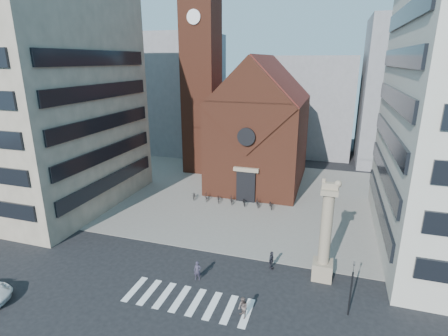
{
  "coord_description": "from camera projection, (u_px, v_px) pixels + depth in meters",
  "views": [
    {
      "loc": [
        9.8,
        -23.27,
        17.33
      ],
      "look_at": [
        -0.08,
        8.0,
        7.13
      ],
      "focal_mm": 28.0,
      "sensor_mm": 36.0,
      "label": 1
    }
  ],
  "objects": [
    {
      "name": "pedestrian_2",
      "position": [
        271.0,
        260.0,
        29.98
      ],
      "size": [
        0.56,
        1.03,
        1.67
      ],
      "primitive_type": "imported",
      "rotation": [
        0.0,
        0.0,
        1.41
      ],
      "color": "#292830",
      "rests_on": "ground"
    },
    {
      "name": "bg_block_right",
      "position": [
        414.0,
        93.0,
        57.5
      ],
      "size": [
        16.0,
        14.0,
        24.0
      ],
      "primitive_type": "cube",
      "color": "gray",
      "rests_on": "ground"
    },
    {
      "name": "ground",
      "position": [
        196.0,
        277.0,
        29.15
      ],
      "size": [
        120.0,
        120.0,
        0.0
      ],
      "primitive_type": "plane",
      "color": "black",
      "rests_on": "ground"
    },
    {
      "name": "scooter_4",
      "position": [
        244.0,
        201.0,
        43.3
      ],
      "size": [
        1.14,
        1.79,
        0.89
      ],
      "primitive_type": "imported",
      "rotation": [
        0.0,
        0.0,
        0.36
      ],
      "color": "black",
      "rests_on": "piazza"
    },
    {
      "name": "traffic_light",
      "position": [
        351.0,
        287.0,
        24.11
      ],
      "size": [
        0.13,
        0.16,
        4.3
      ],
      "color": "black",
      "rests_on": "ground"
    },
    {
      "name": "zebra_crossing",
      "position": [
        188.0,
        300.0,
        26.26
      ],
      "size": [
        10.2,
        3.2,
        0.01
      ],
      "primitive_type": null,
      "color": "white",
      "rests_on": "ground"
    },
    {
      "name": "building_left",
      "position": [
        37.0,
        98.0,
        41.3
      ],
      "size": [
        18.0,
        20.0,
        26.0
      ],
      "primitive_type": "cube",
      "color": "tan",
      "rests_on": "ground"
    },
    {
      "name": "scooter_6",
      "position": [
        271.0,
        205.0,
        42.34
      ],
      "size": [
        1.14,
        1.79,
        0.89
      ],
      "primitive_type": "imported",
      "rotation": [
        0.0,
        0.0,
        0.36
      ],
      "color": "black",
      "rests_on": "piazza"
    },
    {
      "name": "campanile",
      "position": [
        201.0,
        71.0,
        52.85
      ],
      "size": [
        5.5,
        5.5,
        31.2
      ],
      "color": "brown",
      "rests_on": "ground"
    },
    {
      "name": "pedestrian_0",
      "position": [
        197.0,
        271.0,
        28.51
      ],
      "size": [
        0.67,
        0.5,
        1.66
      ],
      "primitive_type": "imported",
      "rotation": [
        0.0,
        0.0,
        0.18
      ],
      "color": "#302B3C",
      "rests_on": "ground"
    },
    {
      "name": "scooter_5",
      "position": [
        257.0,
        203.0,
        42.8
      ],
      "size": [
        1.01,
        1.7,
        0.99
      ],
      "primitive_type": "imported",
      "rotation": [
        0.0,
        0.0,
        0.36
      ],
      "color": "black",
      "rests_on": "piazza"
    },
    {
      "name": "pedestrian_1",
      "position": [
        243.0,
        308.0,
        24.31
      ],
      "size": [
        0.97,
        0.97,
        1.59
      ],
      "primitive_type": "imported",
      "rotation": [
        0.0,
        0.0,
        -0.78
      ],
      "color": "#61514E",
      "rests_on": "ground"
    },
    {
      "name": "scooter_1",
      "position": [
        206.0,
        197.0,
        44.73
      ],
      "size": [
        1.01,
        1.7,
        0.99
      ],
      "primitive_type": "imported",
      "rotation": [
        0.0,
        0.0,
        0.36
      ],
      "color": "black",
      "rests_on": "piazza"
    },
    {
      "name": "scooter_0",
      "position": [
        194.0,
        195.0,
        45.23
      ],
      "size": [
        1.14,
        1.79,
        0.89
      ],
      "primitive_type": "imported",
      "rotation": [
        0.0,
        0.0,
        0.36
      ],
      "color": "black",
      "rests_on": "piazza"
    },
    {
      "name": "bg_block_left",
      "position": [
        176.0,
        94.0,
        68.06
      ],
      "size": [
        16.0,
        14.0,
        22.0
      ],
      "primitive_type": "cube",
      "color": "gray",
      "rests_on": "ground"
    },
    {
      "name": "lion_column",
      "position": [
        325.0,
        241.0,
        27.98
      ],
      "size": [
        1.63,
        1.6,
        8.68
      ],
      "color": "gray",
      "rests_on": "ground"
    },
    {
      "name": "church",
      "position": [
        261.0,
        128.0,
        49.58
      ],
      "size": [
        12.0,
        16.65,
        18.0
      ],
      "color": "brown",
      "rests_on": "ground"
    },
    {
      "name": "bg_block_mid",
      "position": [
        314.0,
        106.0,
        65.73
      ],
      "size": [
        14.0,
        12.0,
        18.0
      ],
      "primitive_type": "cube",
      "color": "gray",
      "rests_on": "ground"
    },
    {
      "name": "piazza",
      "position": [
        249.0,
        196.0,
        46.45
      ],
      "size": [
        46.0,
        30.0,
        0.05
      ],
      "primitive_type": "cube",
      "color": "gray",
      "rests_on": "ground"
    },
    {
      "name": "scooter_3",
      "position": [
        231.0,
        200.0,
        43.77
      ],
      "size": [
        1.01,
        1.7,
        0.99
      ],
      "primitive_type": "imported",
      "rotation": [
        0.0,
        0.0,
        0.36
      ],
      "color": "black",
      "rests_on": "piazza"
    },
    {
      "name": "scooter_2",
      "position": [
        219.0,
        198.0,
        44.27
      ],
      "size": [
        1.14,
        1.79,
        0.89
      ],
      "primitive_type": "imported",
      "rotation": [
        0.0,
        0.0,
        0.36
      ],
      "color": "black",
      "rests_on": "piazza"
    }
  ]
}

